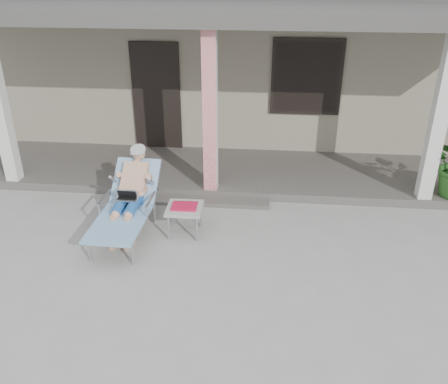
# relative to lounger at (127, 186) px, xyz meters

# --- Properties ---
(ground) EXTENTS (60.00, 60.00, 0.00)m
(ground) POSITION_rel_lounger_xyz_m (1.05, -0.90, -0.73)
(ground) COLOR #9E9E99
(ground) RESTS_ON ground
(house) EXTENTS (10.40, 5.40, 3.30)m
(house) POSITION_rel_lounger_xyz_m (1.06, 5.60, 0.94)
(house) COLOR gray
(house) RESTS_ON ground
(porch_deck) EXTENTS (10.00, 2.00, 0.15)m
(porch_deck) POSITION_rel_lounger_xyz_m (1.05, 2.10, -0.65)
(porch_deck) COLOR #605B56
(porch_deck) RESTS_ON ground
(porch_overhang) EXTENTS (10.00, 2.30, 2.85)m
(porch_overhang) POSITION_rel_lounger_xyz_m (1.05, 2.05, 2.06)
(porch_overhang) COLOR silver
(porch_overhang) RESTS_ON porch_deck
(porch_step) EXTENTS (2.00, 0.30, 0.07)m
(porch_step) POSITION_rel_lounger_xyz_m (1.05, 0.95, -0.69)
(porch_step) COLOR #605B56
(porch_step) RESTS_ON ground
(lounger) EXTENTS (0.72, 1.84, 1.18)m
(lounger) POSITION_rel_lounger_xyz_m (0.00, 0.00, 0.00)
(lounger) COLOR #B7B7BC
(lounger) RESTS_ON ground
(side_table) EXTENTS (0.52, 0.52, 0.46)m
(side_table) POSITION_rel_lounger_xyz_m (0.83, -0.01, -0.34)
(side_table) COLOR #A9A9A4
(side_table) RESTS_ON ground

